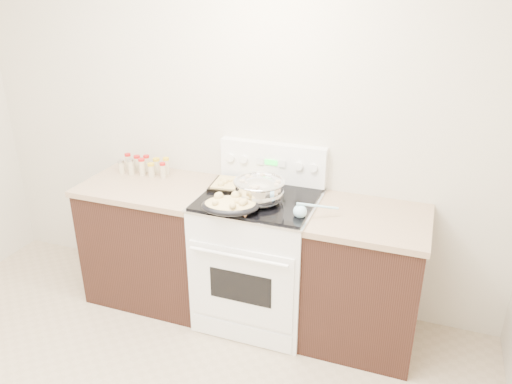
% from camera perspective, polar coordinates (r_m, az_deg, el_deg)
% --- Properties ---
extents(room_shell, '(4.10, 3.60, 2.75)m').
position_cam_1_polar(room_shell, '(2.03, -23.20, 4.96)').
color(room_shell, beige).
rests_on(room_shell, ground).
extents(counter_left, '(0.93, 0.67, 0.92)m').
position_cam_1_polar(counter_left, '(3.83, -11.48, -5.34)').
color(counter_left, black).
rests_on(counter_left, ground).
extents(counter_right, '(0.73, 0.67, 0.92)m').
position_cam_1_polar(counter_right, '(3.38, 12.26, -9.73)').
color(counter_right, black).
rests_on(counter_right, ground).
extents(kitchen_range, '(0.78, 0.73, 1.22)m').
position_cam_1_polar(kitchen_range, '(3.49, 0.31, -7.35)').
color(kitchen_range, white).
rests_on(kitchen_range, ground).
extents(mixing_bowl, '(0.42, 0.42, 0.19)m').
position_cam_1_polar(mixing_bowl, '(3.18, 0.37, 0.11)').
color(mixing_bowl, silver).
rests_on(mixing_bowl, kitchen_range).
extents(roasting_pan, '(0.42, 0.34, 0.11)m').
position_cam_1_polar(roasting_pan, '(3.06, -2.97, -1.47)').
color(roasting_pan, black).
rests_on(roasting_pan, kitchen_range).
extents(baking_sheet, '(0.41, 0.31, 0.06)m').
position_cam_1_polar(baking_sheet, '(3.42, -2.02, 0.84)').
color(baking_sheet, black).
rests_on(baking_sheet, kitchen_range).
extents(wooden_spoon, '(0.06, 0.29, 0.04)m').
position_cam_1_polar(wooden_spoon, '(3.07, -1.23, -2.07)').
color(wooden_spoon, tan).
rests_on(wooden_spoon, kitchen_range).
extents(blue_ladle, '(0.26, 0.17, 0.10)m').
position_cam_1_polar(blue_ladle, '(3.02, 5.27, -2.15)').
color(blue_ladle, '#A0D8EF').
rests_on(blue_ladle, kitchen_range).
extents(spice_jars, '(0.40, 0.15, 0.13)m').
position_cam_1_polar(spice_jars, '(3.80, -12.63, 2.94)').
color(spice_jars, '#BFB28C').
rests_on(spice_jars, counter_left).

